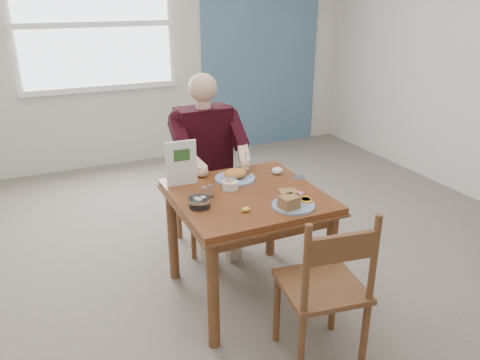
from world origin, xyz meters
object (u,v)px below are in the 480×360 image
table (247,209)px  near_plate (291,201)px  chair_far (204,188)px  diner (207,151)px  far_plate (236,175)px  chair_near (325,289)px

table → near_plate: bearing=-62.2°
near_plate → chair_far: bearing=98.0°
chair_far → diner: 0.34m
far_plate → chair_near: bearing=-85.6°
table → chair_far: bearing=90.0°
table → near_plate: (0.15, -0.29, 0.14)m
table → far_plate: 0.28m
table → diner: size_ratio=0.66×
table → chair_near: chair_near is taller
table → near_plate: 0.36m
table → chair_near: size_ratio=0.97×
chair_far → chair_near: bearing=-86.2°
far_plate → near_plate: bearing=-76.7°
chair_near → diner: (-0.10, 1.46, 0.33)m
chair_far → chair_near: 1.55m
diner → near_plate: size_ratio=5.10×
chair_near → near_plate: 0.55m
chair_far → near_plate: size_ratio=3.50×
diner → far_plate: (0.03, -0.47, -0.03)m
near_plate → diner: bearing=98.7°
chair_far → chair_near: (0.10, -1.55, 0.00)m
chair_far → far_plate: bearing=-87.1°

